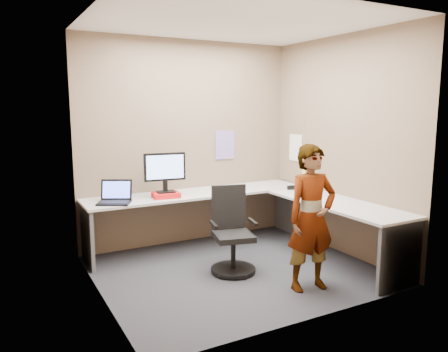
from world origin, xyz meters
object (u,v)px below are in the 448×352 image
desk (252,208)px  office_chair (232,238)px  monitor (165,169)px  person (311,218)px

desk → office_chair: bearing=-142.7°
monitor → person: (0.92, -1.66, -0.34)m
monitor → office_chair: 1.20m
desk → office_chair: office_chair is taller
desk → person: (-0.02, -1.16, 0.15)m
monitor → person: 1.93m
monitor → office_chair: size_ratio=0.54×
monitor → office_chair: (0.45, -0.87, -0.69)m
monitor → person: person is taller
office_chair → monitor: bearing=130.7°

